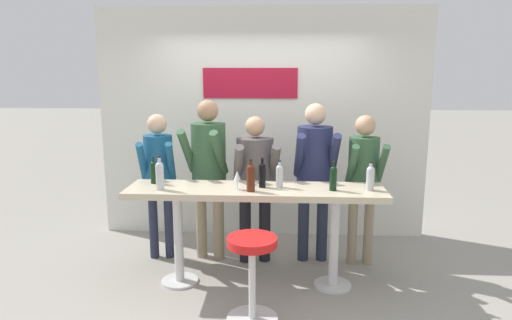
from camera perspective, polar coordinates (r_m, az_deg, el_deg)
The scene contains 17 objects.
ground_plane at distance 4.63m, azimuth -0.06°, elevation -15.22°, with size 40.00×40.00×0.00m, color gray.
back_wall at distance 5.64m, azimuth 0.79°, elevation 4.51°, with size 4.02×0.12×2.80m.
tasting_table at distance 4.33m, azimuth -0.06°, elevation -5.46°, with size 2.42×0.56×0.97m.
bar_stool at distance 3.83m, azimuth -0.49°, elevation -13.05°, with size 0.43×0.43×0.73m.
person_far_left at distance 5.02m, azimuth -12.06°, elevation -1.21°, with size 0.41×0.52×1.60m.
person_left at distance 4.92m, azimuth -5.97°, elevation -0.27°, with size 0.51×0.61×1.75m.
person_center_left at distance 4.82m, azimuth -0.12°, elevation -1.82°, with size 0.52×0.59×1.59m.
person_center at distance 4.87m, azimuth 7.31°, elevation -0.69°, with size 0.47×0.57×1.72m.
person_center_right at distance 4.88m, azimuth 13.27°, elevation -1.61°, with size 0.39×0.50×1.61m.
wine_bottle_0 at distance 4.28m, azimuth -11.94°, elevation -1.76°, with size 0.07×0.07×0.32m.
wine_bottle_1 at distance 4.28m, azimuth 2.95°, elevation -1.87°, with size 0.07×0.07×0.26m.
wine_bottle_2 at distance 4.30m, azimuth 14.10°, elevation -2.06°, with size 0.07×0.07×0.27m.
wine_bottle_3 at distance 4.28m, azimuth 0.78°, elevation -1.73°, with size 0.07×0.07×0.29m.
wine_bottle_4 at distance 4.14m, azimuth -0.67°, elevation -2.07°, with size 0.08×0.08×0.30m.
wine_bottle_5 at distance 4.23m, azimuth 9.63°, elevation -2.11°, with size 0.07×0.07×0.27m.
wine_bottle_6 at distance 4.54m, azimuth -12.68°, elevation -1.37°, with size 0.06×0.06×0.26m.
wine_glass_0 at distance 4.21m, azimuth -2.36°, elevation -2.04°, with size 0.07×0.07×0.18m.
Camera 1 is at (0.24, -4.14, 2.07)m, focal length 32.00 mm.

